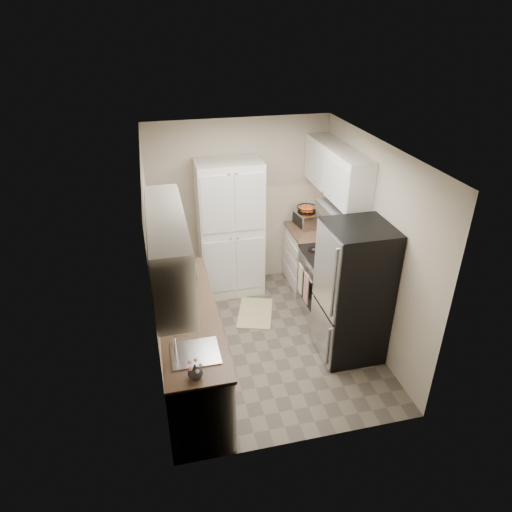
{
  "coord_description": "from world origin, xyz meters",
  "views": [
    {
      "loc": [
        -1.2,
        -4.52,
        3.76
      ],
      "look_at": [
        -0.1,
        0.15,
        1.17
      ],
      "focal_mm": 32.0,
      "sensor_mm": 36.0,
      "label": 1
    }
  ],
  "objects": [
    {
      "name": "microwave",
      "position": [
        -1.02,
        0.01,
        1.06
      ],
      "size": [
        0.42,
        0.55,
        0.27
      ],
      "primitive_type": "imported",
      "rotation": [
        0.0,
        0.0,
        1.37
      ],
      "color": "silver",
      "rests_on": "countertop_left"
    },
    {
      "name": "room_shell",
      "position": [
        -0.02,
        -0.01,
        1.63
      ],
      "size": [
        2.64,
        3.24,
        2.52
      ],
      "color": "#B3A691",
      "rests_on": "ground"
    },
    {
      "name": "kitchen_mat",
      "position": [
        -0.0,
        0.61,
        0.01
      ],
      "size": [
        0.66,
        0.84,
        0.01
      ],
      "primitive_type": "cube",
      "rotation": [
        0.0,
        0.0,
        -0.31
      ],
      "color": "beige",
      "rests_on": "ground"
    },
    {
      "name": "toaster_oven",
      "position": [
        0.96,
        1.34,
        1.03
      ],
      "size": [
        0.36,
        0.43,
        0.22
      ],
      "primitive_type": "cube",
      "rotation": [
        0.0,
        0.0,
        0.14
      ],
      "color": "#A8A8AD",
      "rests_on": "countertop_right"
    },
    {
      "name": "refrigerator",
      "position": [
        0.94,
        -0.41,
        0.85
      ],
      "size": [
        0.7,
        0.72,
        1.7
      ],
      "primitive_type": "cube",
      "color": "#B7B7BC",
      "rests_on": "ground"
    },
    {
      "name": "pantry_cabinet",
      "position": [
        -0.2,
        1.32,
        1.0
      ],
      "size": [
        0.9,
        0.55,
        2.0
      ],
      "primitive_type": "cube",
      "color": "silver",
      "rests_on": "ground"
    },
    {
      "name": "ground",
      "position": [
        0.0,
        0.0,
        0.0
      ],
      "size": [
        3.2,
        3.2,
        0.0
      ],
      "primitive_type": "plane",
      "color": "#665B4C",
      "rests_on": "ground"
    },
    {
      "name": "fruit_basket",
      "position": [
        0.95,
        1.36,
        1.21
      ],
      "size": [
        0.33,
        0.33,
        0.12
      ],
      "primitive_type": null,
      "rotation": [
        0.0,
        0.0,
        -0.14
      ],
      "color": "orange",
      "rests_on": "toaster_oven"
    },
    {
      "name": "base_cabinet_left",
      "position": [
        -0.99,
        -0.43,
        0.44
      ],
      "size": [
        0.6,
        2.3,
        0.88
      ],
      "primitive_type": "cube",
      "color": "silver",
      "rests_on": "ground"
    },
    {
      "name": "electric_range",
      "position": [
        0.97,
        0.39,
        0.48
      ],
      "size": [
        0.71,
        0.78,
        1.13
      ],
      "color": "#B7B7BC",
      "rests_on": "ground"
    },
    {
      "name": "base_cabinet_right",
      "position": [
        0.99,
        1.19,
        0.44
      ],
      "size": [
        0.6,
        0.8,
        0.88
      ],
      "primitive_type": "cube",
      "color": "silver",
      "rests_on": "ground"
    },
    {
      "name": "cutting_board",
      "position": [
        -0.91,
        0.5,
        1.08
      ],
      "size": [
        0.12,
        0.24,
        0.32
      ],
      "primitive_type": "cube",
      "rotation": [
        0.0,
        0.0,
        -0.41
      ],
      "color": "#469745",
      "rests_on": "countertop_left"
    },
    {
      "name": "flower_vase",
      "position": [
        -1.02,
        -1.46,
        0.99
      ],
      "size": [
        0.17,
        0.17,
        0.14
      ],
      "primitive_type": "imported",
      "rotation": [
        0.0,
        0.0,
        -0.32
      ],
      "color": "silver",
      "rests_on": "countertop_left"
    },
    {
      "name": "wine_bottle",
      "position": [
        -1.14,
        0.52,
        1.09
      ],
      "size": [
        0.09,
        0.09,
        0.34
      ],
      "primitive_type": "cylinder",
      "color": "black",
      "rests_on": "countertop_left"
    },
    {
      "name": "countertop_right",
      "position": [
        0.99,
        1.19,
        0.9
      ],
      "size": [
        0.63,
        0.83,
        0.04
      ],
      "primitive_type": "cube",
      "color": "brown",
      "rests_on": "base_cabinet_right"
    },
    {
      "name": "countertop_left",
      "position": [
        -0.99,
        -0.43,
        0.9
      ],
      "size": [
        0.63,
        2.33,
        0.04
      ],
      "primitive_type": "cube",
      "color": "brown",
      "rests_on": "base_cabinet_left"
    }
  ]
}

